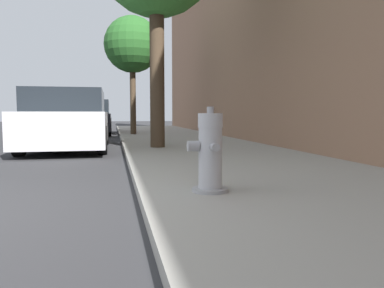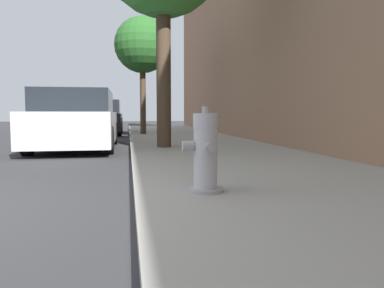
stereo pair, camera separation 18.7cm
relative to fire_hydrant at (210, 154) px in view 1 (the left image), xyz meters
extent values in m
cube|color=#99968E|center=(1.05, -0.11, -0.43)|extent=(3.44, 40.00, 0.11)
cylinder|color=#97979C|center=(0.00, 0.00, -0.35)|extent=(0.35, 0.35, 0.03)
cylinder|color=#B2B2B7|center=(0.00, 0.00, -0.04)|extent=(0.23, 0.23, 0.58)
cylinder|color=#B2B2B7|center=(0.00, 0.00, 0.32)|extent=(0.24, 0.24, 0.14)
cylinder|color=#97979C|center=(0.00, 0.00, 0.42)|extent=(0.07, 0.07, 0.06)
cylinder|color=#97979C|center=(0.00, -0.16, 0.08)|extent=(0.08, 0.09, 0.08)
cylinder|color=#97979C|center=(0.00, 0.16, 0.08)|extent=(0.08, 0.09, 0.08)
cylinder|color=#97979C|center=(-0.16, 0.00, 0.08)|extent=(0.11, 0.10, 0.10)
cube|color=#B7B7BC|center=(-1.96, 5.96, 0.05)|extent=(1.80, 4.24, 0.74)
cube|color=black|center=(-1.96, 5.79, 0.68)|extent=(1.66, 2.33, 0.51)
cylinder|color=black|center=(-2.78, 7.27, -0.18)|extent=(0.20, 0.60, 0.60)
cylinder|color=black|center=(-1.13, 7.27, -0.18)|extent=(0.20, 0.60, 0.60)
cylinder|color=black|center=(-2.78, 4.64, -0.18)|extent=(0.20, 0.60, 0.60)
cylinder|color=black|center=(-1.13, 4.64, -0.18)|extent=(0.20, 0.60, 0.60)
cube|color=black|center=(-1.82, 12.38, 0.05)|extent=(1.67, 3.94, 0.68)
cube|color=black|center=(-1.82, 12.22, 0.65)|extent=(1.54, 2.17, 0.54)
cylinder|color=black|center=(-2.58, 13.60, -0.13)|extent=(0.20, 0.70, 0.70)
cylinder|color=black|center=(-1.07, 13.60, -0.13)|extent=(0.20, 0.70, 0.70)
cylinder|color=black|center=(-2.58, 11.16, -0.13)|extent=(0.20, 0.70, 0.70)
cylinder|color=black|center=(-1.07, 11.16, -0.13)|extent=(0.20, 0.70, 0.70)
cylinder|color=#423323|center=(0.07, 4.92, 1.30)|extent=(0.32, 0.32, 3.34)
cylinder|color=#423323|center=(-0.17, 10.43, 0.92)|extent=(0.21, 0.21, 2.58)
sphere|color=#265B23|center=(-0.17, 10.43, 2.88)|extent=(2.03, 2.03, 2.03)
camera|label=1|loc=(-0.91, -3.46, 0.38)|focal=35.00mm
camera|label=2|loc=(-0.73, -3.49, 0.38)|focal=35.00mm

